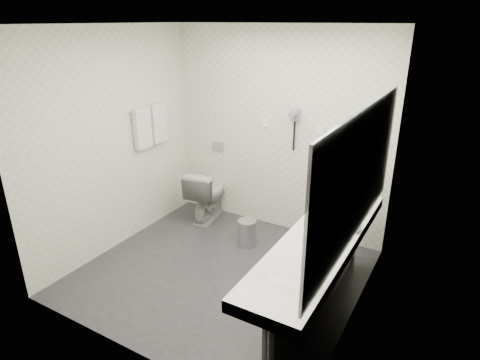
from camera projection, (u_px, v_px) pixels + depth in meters
The scene contains 30 objects.
floor at pixel (221, 273), 4.39m from camera, with size 2.80×2.80×0.00m, color #2C2C31.
ceiling at pixel (216, 24), 3.47m from camera, with size 2.80×2.80×0.00m, color white.
wall_back at pixel (277, 133), 4.98m from camera, with size 2.80×2.80×0.00m, color white.
wall_front at pixel (119, 215), 2.89m from camera, with size 2.80×2.80×0.00m, color white.
wall_left at pixel (114, 142), 4.58m from camera, with size 2.60×2.60×0.00m, color white.
wall_right at pixel (365, 191), 3.28m from camera, with size 2.60×2.60×0.00m, color white.
vanity_counter at pixel (320, 243), 3.41m from camera, with size 0.55×2.20×0.10m, color white.
vanity_panel at pixel (319, 286), 3.56m from camera, with size 0.03×2.15×0.75m, color gray.
vanity_post_far at pixel (355, 236), 4.38m from camera, with size 0.06×0.06×0.75m, color silver.
mirror at pixel (359, 176), 3.05m from camera, with size 0.02×2.20×1.05m, color #B2BCC6.
basin_near at pixel (289, 279), 2.88m from camera, with size 0.40×0.31×0.05m, color white.
basin_far at pixel (343, 210), 3.92m from camera, with size 0.40×0.31×0.05m, color white.
faucet_near at pixel (316, 276), 2.75m from camera, with size 0.04×0.04×0.15m, color silver.
faucet_far at pixel (365, 205), 3.80m from camera, with size 0.04×0.04×0.15m, color silver.
soap_bottle_a at pixel (332, 230), 3.40m from camera, with size 0.05×0.05×0.12m, color beige.
soap_bottle_b at pixel (325, 221), 3.58m from camera, with size 0.06×0.06×0.08m, color beige.
glass_left at pixel (357, 226), 3.46m from camera, with size 0.07×0.07×0.12m, color silver.
glass_right at pixel (358, 224), 3.50m from camera, with size 0.06×0.06×0.11m, color silver.
toilet at pixel (207, 194), 5.48m from camera, with size 0.39×0.69×0.70m, color white.
flush_plate at pixel (218, 146), 5.47m from camera, with size 0.18×0.02×0.12m, color #B2B5BA.
pedal_bin at pixel (247, 233), 4.88m from camera, with size 0.22×0.22×0.31m, color #B2B5BA.
bin_lid at pixel (247, 221), 4.82m from camera, with size 0.22×0.22×0.01m, color #B2B5BA.
towel_rail at pixel (148, 108), 4.89m from camera, with size 0.02×0.02×0.62m, color silver.
towel_near at pixel (143, 128), 4.86m from camera, with size 0.07×0.24×0.48m, color white.
towel_far at pixel (158, 123), 5.08m from camera, with size 0.07×0.24×0.48m, color white.
dryer_cradle at pixel (296, 115), 4.75m from camera, with size 0.10×0.04×0.14m, color gray.
dryer_barrel at pixel (293, 114), 4.68m from camera, with size 0.08×0.08×0.14m, color gray.
dryer_cord at pixel (294, 136), 4.83m from camera, with size 0.02×0.02×0.35m, color black.
switch_plate_a at pixel (265, 123), 5.00m from camera, with size 0.09×0.02×0.09m, color white.
switch_plate_b at pixel (320, 130), 4.68m from camera, with size 0.09×0.02×0.09m, color white.
Camera 1 is at (2.04, -3.12, 2.54)m, focal length 30.60 mm.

